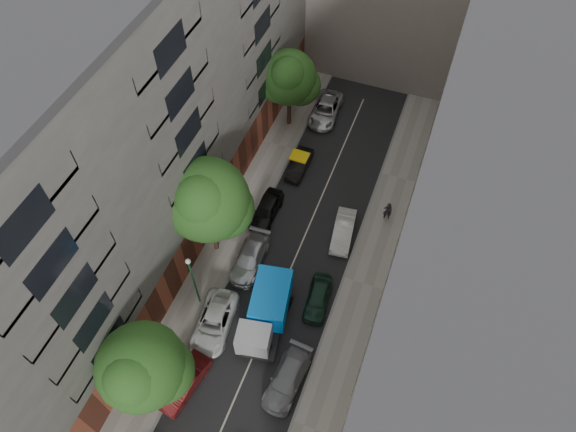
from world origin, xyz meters
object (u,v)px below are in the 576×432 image
at_px(car_left_2, 214,322).
at_px(tree_near, 142,370).
at_px(car_left_1, 184,383).
at_px(car_right_2, 318,298).
at_px(car_left_4, 266,210).
at_px(car_right_3, 343,231).
at_px(car_left_6, 326,110).
at_px(tarp_truck, 266,311).
at_px(lamp_post, 193,277).
at_px(car_left_5, 299,164).
at_px(pedestrian, 388,211).
at_px(car_left_3, 250,258).
at_px(tree_mid, 207,203).
at_px(tree_far, 290,80).
at_px(car_right_1, 287,378).

bearing_deg(car_left_2, tree_near, -109.70).
xyz_separation_m(car_left_1, car_right_2, (6.12, 8.80, -0.03)).
distance_m(car_left_4, car_right_3, 6.40).
height_order(car_left_4, car_left_6, car_left_6).
relative_size(tarp_truck, lamp_post, 1.11).
bearing_deg(car_right_2, car_left_5, 109.86).
height_order(car_left_1, car_left_4, car_left_4).
height_order(car_left_5, pedestrian, pedestrian).
relative_size(car_left_6, tree_near, 0.71).
bearing_deg(car_left_3, pedestrian, 39.42).
bearing_deg(car_left_6, lamp_post, -99.81).
relative_size(tarp_truck, car_left_3, 1.29).
height_order(car_left_2, car_right_2, car_left_2).
height_order(tarp_truck, pedestrian, tarp_truck).
relative_size(car_right_2, tree_near, 0.53).
distance_m(tree_mid, tree_far, 15.03).
bearing_deg(lamp_post, car_right_3, 48.99).
height_order(lamp_post, pedestrian, lamp_post).
height_order(tree_far, lamp_post, tree_far).
height_order(car_right_2, tree_mid, tree_mid).
bearing_deg(car_right_3, tarp_truck, -115.41).
relative_size(car_left_2, tree_mid, 0.56).
bearing_deg(car_right_3, tree_far, 121.77).
bearing_deg(car_right_1, car_left_1, -152.70).
bearing_deg(car_left_4, car_left_1, -88.68).
distance_m(tarp_truck, car_left_4, 9.33).
bearing_deg(car_left_2, car_left_4, 84.59).
bearing_deg(pedestrian, car_left_6, -62.21).
distance_m(car_left_1, tree_near, 4.58).
height_order(tree_mid, lamp_post, tree_mid).
xyz_separation_m(car_left_1, car_left_4, (-0.28, 14.80, 0.02)).
relative_size(car_left_4, car_right_3, 1.01).
bearing_deg(car_right_2, car_left_6, 100.60).
bearing_deg(tree_near, car_right_1, 26.97).
bearing_deg(pedestrian, car_left_4, 5.72).
height_order(tree_mid, pedestrian, tree_mid).
height_order(car_left_4, car_left_5, car_left_4).
xyz_separation_m(car_left_5, car_left_6, (0.00, 7.29, 0.10)).
bearing_deg(car_left_2, tree_far, 89.13).
bearing_deg(car_left_1, car_left_6, 98.11).
distance_m(car_right_1, tree_far, 24.60).
bearing_deg(car_right_1, tarp_truck, 133.15).
relative_size(tree_near, tree_far, 0.97).
distance_m(car_right_2, lamp_post, 9.04).
height_order(car_right_3, tree_mid, tree_mid).
height_order(car_left_6, car_right_1, car_left_6).
relative_size(tree_far, lamp_post, 1.36).
xyz_separation_m(tarp_truck, car_left_4, (-3.51, 8.61, -0.79)).
distance_m(car_left_1, car_left_5, 20.41).
relative_size(car_right_2, lamp_post, 0.69).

